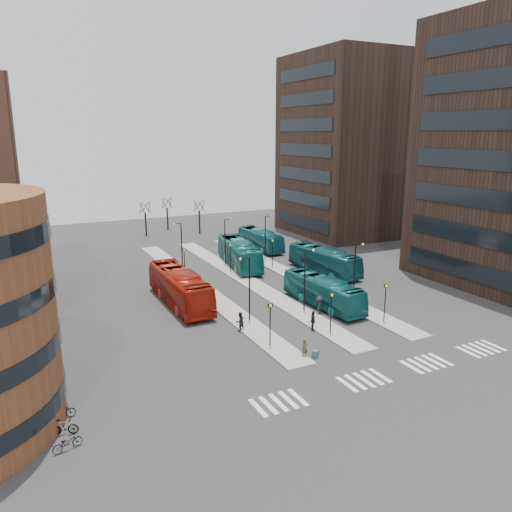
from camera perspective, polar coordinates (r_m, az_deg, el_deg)
name	(u,v)px	position (r m, az deg, el deg)	size (l,w,h in m)	color
ground	(415,403)	(35.69, 17.66, -15.69)	(160.00, 160.00, 0.00)	#29292B
island_left	(200,287)	(57.57, -6.47, -3.54)	(2.50, 45.00, 0.15)	gray
island_mid	(247,280)	(59.76, -1.05, -2.79)	(2.50, 45.00, 0.15)	gray
island_right	(290,274)	(62.45, 3.93, -2.09)	(2.50, 45.00, 0.15)	gray
suitcase	(315,354)	(40.30, 6.81, -11.07)	(0.46, 0.37, 0.58)	navy
red_bus	(180,287)	(51.95, -8.72, -3.54)	(3.04, 12.97, 3.61)	#A41C0C
teal_bus_a	(323,292)	(51.33, 7.67, -4.06)	(2.56, 10.93, 3.04)	#12585C
teal_bus_b	(239,253)	(65.88, -1.93, 0.29)	(2.93, 12.52, 3.49)	#136361
teal_bus_c	(324,260)	(63.51, 7.78, -0.48)	(2.70, 11.54, 3.21)	#12505A
teal_bus_d	(260,239)	(75.78, 0.50, 1.91)	(2.53, 10.81, 3.01)	#145A64
traveller	(305,348)	(40.06, 5.59, -10.44)	(0.56, 0.37, 1.55)	#454329
commuter_a	(240,321)	(44.86, -1.85, -7.48)	(0.86, 0.67, 1.77)	black
commuter_b	(313,321)	(45.25, 6.54, -7.36)	(1.05, 0.44, 1.80)	black
commuter_c	(319,305)	(49.14, 7.22, -5.62)	(1.17, 0.67, 1.81)	black
bicycle_near	(67,443)	(31.48, -20.77, -19.32)	(0.59, 1.70, 0.90)	gray
bicycle_mid	(64,427)	(32.84, -21.09, -17.76)	(0.47, 1.65, 0.99)	gray
bicycle_far	(61,412)	(34.46, -21.41, -16.28)	(0.61, 1.75, 0.92)	gray
crosswalk_stripes	(394,372)	(39.31, 15.45, -12.64)	(22.35, 2.40, 0.01)	silver
tower_far	(353,146)	(90.09, 11.06, 12.22)	(20.12, 20.00, 30.00)	black
sign_poles	(272,277)	(52.93, 1.79, -2.38)	(12.45, 22.12, 3.65)	black
lamp_posts	(259,255)	(57.37, 0.36, 0.13)	(14.04, 20.24, 6.12)	black
bare_trees	(171,218)	(89.27, -9.70, 4.34)	(10.97, 8.14, 5.90)	black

